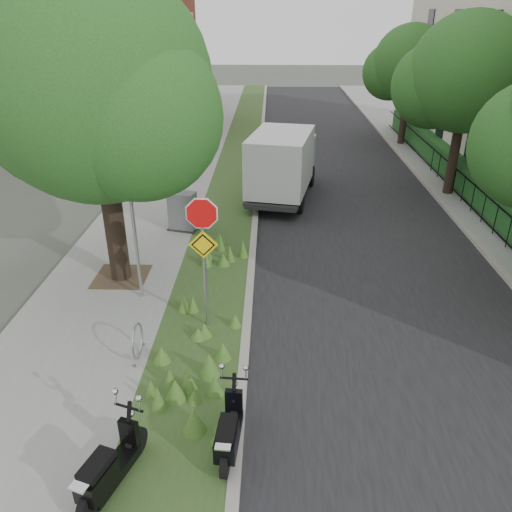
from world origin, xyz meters
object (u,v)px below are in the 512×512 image
Objects in this scene: scooter_near at (106,474)px; scooter_far at (229,437)px; sign_assembly at (203,238)px; box_truck at (283,162)px; utility_cabinet at (183,212)px.

scooter_far is (1.75, 0.78, -0.02)m from scooter_near.
box_truck is (1.87, 8.89, -0.87)m from sign_assembly.
sign_assembly reaches higher than box_truck.
box_truck is at bearing 78.05° from scooter_near.
box_truck is 4.76m from utility_cabinet.
utility_cabinet is at bearing 92.68° from scooter_near.
sign_assembly is 1.99× the size of scooter_far.
utility_cabinet reaches higher than scooter_far.
scooter_far is (0.79, -3.69, -1.83)m from sign_assembly.
utility_cabinet is (-2.21, 9.21, 0.23)m from scooter_far.
box_truck reaches higher than scooter_far.
sign_assembly is 2.56× the size of utility_cabinet.
sign_assembly is 5.93m from utility_cabinet.
box_truck is (2.83, 13.35, 0.95)m from scooter_near.
sign_assembly is 1.95× the size of scooter_near.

